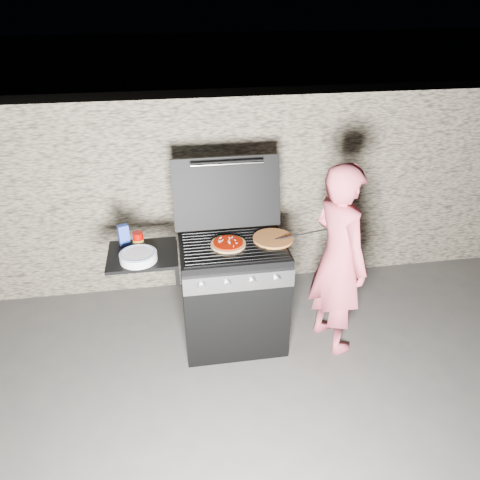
{
  "coord_description": "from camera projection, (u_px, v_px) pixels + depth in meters",
  "views": [
    {
      "loc": [
        -0.43,
        -2.99,
        2.65
      ],
      "look_at": [
        0.05,
        0.0,
        0.95
      ],
      "focal_mm": 35.0,
      "sensor_mm": 36.0,
      "label": 1
    }
  ],
  "objects": [
    {
      "name": "pizza_topped",
      "position": [
        228.0,
        243.0,
        3.47
      ],
      "size": [
        0.34,
        0.34,
        0.03
      ],
      "primitive_type": null,
      "rotation": [
        0.0,
        0.0,
        -0.39
      ],
      "color": "#BF7948",
      "rests_on": "gas_grill"
    },
    {
      "name": "stone_wall",
      "position": [
        217.0,
        191.0,
        4.39
      ],
      "size": [
        8.0,
        0.35,
        1.8
      ],
      "primitive_type": "cube",
      "color": "tan",
      "rests_on": "ground"
    },
    {
      "name": "ground",
      "position": [
        234.0,
        339.0,
        3.93
      ],
      "size": [
        50.0,
        50.0,
        0.0
      ],
      "primitive_type": "plane",
      "color": "#3E3D3C"
    },
    {
      "name": "person",
      "position": [
        338.0,
        260.0,
        3.55
      ],
      "size": [
        0.53,
        0.65,
        1.56
      ],
      "primitive_type": "imported",
      "rotation": [
        0.0,
        0.0,
        1.88
      ],
      "color": "#D04E5C",
      "rests_on": "ground"
    },
    {
      "name": "pizza_plain",
      "position": [
        273.0,
        238.0,
        3.55
      ],
      "size": [
        0.39,
        0.39,
        0.02
      ],
      "primitive_type": "cylinder",
      "rotation": [
        0.0,
        0.0,
        -0.33
      ],
      "color": "orange",
      "rests_on": "gas_grill"
    },
    {
      "name": "tongs",
      "position": [
        300.0,
        235.0,
        3.53
      ],
      "size": [
        0.45,
        0.04,
        0.09
      ],
      "primitive_type": "cylinder",
      "rotation": [
        0.0,
        1.4,
        -0.06
      ],
      "color": "black",
      "rests_on": "gas_grill"
    },
    {
      "name": "gas_grill",
      "position": [
        202.0,
        298.0,
        3.67
      ],
      "size": [
        1.34,
        0.79,
        0.91
      ],
      "primitive_type": null,
      "color": "black",
      "rests_on": "ground"
    },
    {
      "name": "sauce_jar",
      "position": [
        138.0,
        240.0,
        3.45
      ],
      "size": [
        0.1,
        0.1,
        0.12
      ],
      "primitive_type": "cylinder",
      "rotation": [
        0.0,
        0.0,
        -0.29
      ],
      "color": "#860400",
      "rests_on": "gas_grill"
    },
    {
      "name": "plate_stack",
      "position": [
        138.0,
        257.0,
        3.3
      ],
      "size": [
        0.29,
        0.29,
        0.06
      ],
      "primitive_type": "cylinder",
      "rotation": [
        0.0,
        0.0,
        -0.13
      ],
      "color": "silver",
      "rests_on": "gas_grill"
    },
    {
      "name": "blue_carton",
      "position": [
        124.0,
        235.0,
        3.47
      ],
      "size": [
        0.09,
        0.07,
        0.16
      ],
      "primitive_type": "cube",
      "rotation": [
        0.0,
        0.0,
        0.35
      ],
      "color": "#263DA4",
      "rests_on": "gas_grill"
    }
  ]
}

